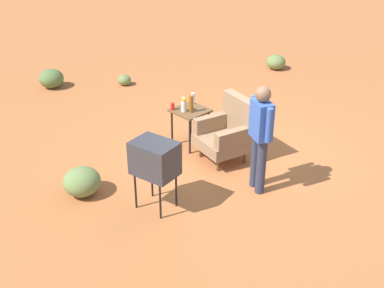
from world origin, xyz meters
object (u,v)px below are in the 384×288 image
(side_table, at_px, (190,115))
(bottle_short_clear, at_px, (193,98))
(tv_on_stand, at_px, (155,159))
(flower_vase, at_px, (184,103))
(soda_can_red, at_px, (173,106))
(armchair, at_px, (228,131))
(person_standing, at_px, (260,133))
(bottle_tall_amber, at_px, (191,104))

(side_table, xyz_separation_m, bottle_short_clear, (-0.16, 0.23, 0.20))
(tv_on_stand, xyz_separation_m, flower_vase, (-1.07, 1.53, 0.03))
(bottle_short_clear, relative_size, flower_vase, 0.75)
(side_table, height_order, soda_can_red, soda_can_red)
(armchair, xyz_separation_m, flower_vase, (-0.81, -0.24, 0.32))
(person_standing, distance_m, flower_vase, 1.76)
(person_standing, xyz_separation_m, bottle_tall_amber, (-1.65, 0.21, -0.12))
(soda_can_red, bearing_deg, flower_vase, 25.08)
(person_standing, xyz_separation_m, flower_vase, (-1.75, 0.14, -0.12))
(side_table, relative_size, person_standing, 0.41)
(person_standing, bearing_deg, bottle_short_clear, 165.46)
(armchair, relative_size, soda_can_red, 8.69)
(side_table, height_order, person_standing, person_standing)
(tv_on_stand, relative_size, bottle_short_clear, 5.15)
(armchair, xyz_separation_m, side_table, (-0.78, -0.12, 0.07))
(armchair, bearing_deg, bottle_short_clear, 173.42)
(tv_on_stand, distance_m, flower_vase, 1.87)
(armchair, xyz_separation_m, tv_on_stand, (0.26, -1.77, 0.28))
(flower_vase, bearing_deg, bottle_short_clear, 111.10)
(side_table, xyz_separation_m, soda_can_red, (-0.21, -0.21, 0.16))
(side_table, xyz_separation_m, tv_on_stand, (1.04, -1.66, 0.22))
(tv_on_stand, bearing_deg, bottle_short_clear, 122.55)
(person_standing, bearing_deg, armchair, 158.07)
(soda_can_red, bearing_deg, bottle_short_clear, 83.58)
(side_table, xyz_separation_m, flower_vase, (-0.03, -0.12, 0.25))
(side_table, height_order, flower_vase, flower_vase)
(armchair, distance_m, flower_vase, 0.90)
(flower_vase, bearing_deg, person_standing, -4.56)
(flower_vase, bearing_deg, tv_on_stand, -55.17)
(tv_on_stand, xyz_separation_m, bottle_short_clear, (-1.20, 1.88, -0.01))
(bottle_short_clear, height_order, bottle_tall_amber, bottle_tall_amber)
(tv_on_stand, height_order, bottle_short_clear, tv_on_stand)
(bottle_tall_amber, bearing_deg, soda_can_red, -151.13)
(person_standing, relative_size, bottle_tall_amber, 5.47)
(soda_can_red, height_order, bottle_short_clear, bottle_short_clear)
(side_table, relative_size, soda_can_red, 5.48)
(armchair, height_order, soda_can_red, armchair)
(tv_on_stand, distance_m, bottle_tall_amber, 1.87)
(armchair, distance_m, side_table, 0.79)
(bottle_short_clear, bearing_deg, soda_can_red, -96.42)
(tv_on_stand, distance_m, person_standing, 1.56)
(side_table, relative_size, bottle_tall_amber, 2.23)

